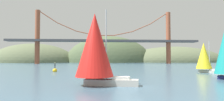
{
  "coord_description": "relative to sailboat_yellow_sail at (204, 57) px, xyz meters",
  "views": [
    {
      "loc": [
        -4.21,
        -22.65,
        3.41
      ],
      "look_at": [
        0.0,
        33.57,
        5.64
      ],
      "focal_mm": 30.99,
      "sensor_mm": 36.0,
      "label": 1
    }
  ],
  "objects": [
    {
      "name": "sailboat_yellow_sail",
      "position": [
        0.0,
        0.0,
        0.0
      ],
      "size": [
        6.17,
        6.76,
        7.38
      ],
      "color": "#B7B2A8",
      "rests_on": "ground_plane"
    },
    {
      "name": "suspension_bridge",
      "position": [
        -21.14,
        73.53,
        11.23
      ],
      "size": [
        116.08,
        6.0,
        32.42
      ],
      "color": "brown",
      "rests_on": "ground_plane"
    },
    {
      "name": "headland_left",
      "position": [
        -76.14,
        113.53,
        -3.7
      ],
      "size": [
        66.08,
        44.0,
        30.02
      ],
      "primitive_type": "ellipsoid",
      "color": "#5B6647",
      "rests_on": "ground_plane"
    },
    {
      "name": "headland_right",
      "position": [
        38.86,
        113.53,
        -3.7
      ],
      "size": [
        85.82,
        44.0,
        26.12
      ],
      "primitive_type": "ellipsoid",
      "color": "#5B6647",
      "rests_on": "ground_plane"
    },
    {
      "name": "channel_buoy",
      "position": [
        -35.97,
        5.13,
        -3.33
      ],
      "size": [
        1.1,
        1.1,
        2.64
      ],
      "color": "gold",
      "rests_on": "ground_plane"
    },
    {
      "name": "ground_plane",
      "position": [
        -21.14,
        -21.47,
        -3.7
      ],
      "size": [
        360.0,
        360.0,
        0.0
      ],
      "primitive_type": "plane",
      "color": "#426075"
    },
    {
      "name": "sailboat_red_spinnaker",
      "position": [
        -25.62,
        -19.72,
        1.18
      ],
      "size": [
        8.38,
        5.73,
        9.56
      ],
      "color": "#B7B2A8",
      "rests_on": "ground_plane"
    },
    {
      "name": "headland_center",
      "position": [
        -16.14,
        113.53,
        -3.7
      ],
      "size": [
        70.01,
        44.0,
        42.76
      ],
      "primitive_type": "ellipsoid",
      "color": "#4C5B3D",
      "rests_on": "ground_plane"
    }
  ]
}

